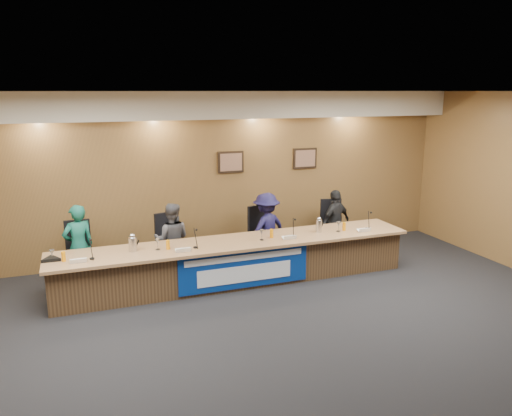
{
  "coord_description": "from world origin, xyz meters",
  "views": [
    {
      "loc": [
        -2.48,
        -5.27,
        3.21
      ],
      "look_at": [
        0.46,
        2.7,
        1.2
      ],
      "focal_mm": 35.0,
      "sensor_mm": 36.0,
      "label": 1
    }
  ],
  "objects_px": {
    "dais_body": "(237,263)",
    "carafe_right": "(319,226)",
    "panelist_a": "(79,246)",
    "panelist_c": "(266,229)",
    "speakerphone": "(51,259)",
    "office_chair_b": "(171,247)",
    "carafe_left": "(133,244)",
    "office_chair_d": "(333,230)",
    "panelist_b": "(172,239)",
    "panelist_d": "(335,223)",
    "banner": "(245,269)",
    "office_chair_a": "(80,257)",
    "office_chair_c": "(264,237)"
  },
  "relations": [
    {
      "from": "dais_body",
      "to": "carafe_right",
      "type": "relative_size",
      "value": 26.88
    },
    {
      "from": "dais_body",
      "to": "panelist_a",
      "type": "bearing_deg",
      "value": 163.82
    },
    {
      "from": "panelist_c",
      "to": "speakerphone",
      "type": "bearing_deg",
      "value": -8.95
    },
    {
      "from": "dais_body",
      "to": "panelist_a",
      "type": "height_order",
      "value": "panelist_a"
    },
    {
      "from": "panelist_a",
      "to": "office_chair_b",
      "type": "distance_m",
      "value": 1.57
    },
    {
      "from": "carafe_left",
      "to": "carafe_right",
      "type": "relative_size",
      "value": 1.0
    },
    {
      "from": "dais_body",
      "to": "panelist_a",
      "type": "xyz_separation_m",
      "value": [
        -2.51,
        0.73,
        0.35
      ]
    },
    {
      "from": "carafe_left",
      "to": "speakerphone",
      "type": "bearing_deg",
      "value": -178.2
    },
    {
      "from": "panelist_a",
      "to": "office_chair_d",
      "type": "xyz_separation_m",
      "value": [
        4.81,
        0.1,
        -0.22
      ]
    },
    {
      "from": "panelist_a",
      "to": "panelist_b",
      "type": "relative_size",
      "value": 1.07
    },
    {
      "from": "carafe_right",
      "to": "panelist_b",
      "type": "bearing_deg",
      "value": 162.77
    },
    {
      "from": "panelist_d",
      "to": "carafe_right",
      "type": "relative_size",
      "value": 5.93
    },
    {
      "from": "dais_body",
      "to": "banner",
      "type": "relative_size",
      "value": 2.73
    },
    {
      "from": "panelist_a",
      "to": "carafe_right",
      "type": "relative_size",
      "value": 6.3
    },
    {
      "from": "dais_body",
      "to": "office_chair_a",
      "type": "height_order",
      "value": "dais_body"
    },
    {
      "from": "panelist_b",
      "to": "office_chair_a",
      "type": "bearing_deg",
      "value": 12.91
    },
    {
      "from": "panelist_a",
      "to": "office_chair_c",
      "type": "distance_m",
      "value": 3.34
    },
    {
      "from": "office_chair_a",
      "to": "carafe_right",
      "type": "xyz_separation_m",
      "value": [
        4.04,
        -0.87,
        0.38
      ]
    },
    {
      "from": "dais_body",
      "to": "speakerphone",
      "type": "bearing_deg",
      "value": -179.24
    },
    {
      "from": "panelist_c",
      "to": "office_chair_b",
      "type": "height_order",
      "value": "panelist_c"
    },
    {
      "from": "panelist_a",
      "to": "office_chair_b",
      "type": "relative_size",
      "value": 2.93
    },
    {
      "from": "panelist_c",
      "to": "carafe_left",
      "type": "xyz_separation_m",
      "value": [
        -2.54,
        -0.73,
        0.18
      ]
    },
    {
      "from": "dais_body",
      "to": "panelist_d",
      "type": "height_order",
      "value": "panelist_d"
    },
    {
      "from": "office_chair_b",
      "to": "speakerphone",
      "type": "height_order",
      "value": "speakerphone"
    },
    {
      "from": "banner",
      "to": "speakerphone",
      "type": "relative_size",
      "value": 6.88
    },
    {
      "from": "banner",
      "to": "speakerphone",
      "type": "xyz_separation_m",
      "value": [
        -2.91,
        0.38,
        0.4
      ]
    },
    {
      "from": "panelist_d",
      "to": "speakerphone",
      "type": "xyz_separation_m",
      "value": [
        -5.2,
        -0.77,
        0.11
      ]
    },
    {
      "from": "panelist_a",
      "to": "panelist_b",
      "type": "xyz_separation_m",
      "value": [
        1.55,
        0.0,
        -0.05
      ]
    },
    {
      "from": "panelist_b",
      "to": "dais_body",
      "type": "bearing_deg",
      "value": 159.48
    },
    {
      "from": "office_chair_b",
      "to": "carafe_left",
      "type": "distance_m",
      "value": 1.18
    },
    {
      "from": "panelist_b",
      "to": "office_chair_b",
      "type": "distance_m",
      "value": 0.2
    },
    {
      "from": "panelist_c",
      "to": "panelist_d",
      "type": "height_order",
      "value": "panelist_c"
    },
    {
      "from": "panelist_b",
      "to": "office_chair_d",
      "type": "height_order",
      "value": "panelist_b"
    },
    {
      "from": "panelist_b",
      "to": "panelist_c",
      "type": "relative_size",
      "value": 0.96
    },
    {
      "from": "office_chair_c",
      "to": "speakerphone",
      "type": "height_order",
      "value": "speakerphone"
    },
    {
      "from": "dais_body",
      "to": "speakerphone",
      "type": "distance_m",
      "value": 2.94
    },
    {
      "from": "office_chair_d",
      "to": "carafe_right",
      "type": "xyz_separation_m",
      "value": [
        -0.77,
        -0.87,
        0.38
      ]
    },
    {
      "from": "panelist_c",
      "to": "carafe_left",
      "type": "relative_size",
      "value": 6.1
    },
    {
      "from": "panelist_d",
      "to": "panelist_a",
      "type": "bearing_deg",
      "value": -21.81
    },
    {
      "from": "office_chair_c",
      "to": "office_chair_d",
      "type": "relative_size",
      "value": 1.0
    },
    {
      "from": "dais_body",
      "to": "speakerphone",
      "type": "relative_size",
      "value": 18.75
    },
    {
      "from": "panelist_c",
      "to": "office_chair_a",
      "type": "relative_size",
      "value": 2.84
    },
    {
      "from": "dais_body",
      "to": "carafe_right",
      "type": "height_order",
      "value": "carafe_right"
    },
    {
      "from": "office_chair_d",
      "to": "carafe_left",
      "type": "height_order",
      "value": "carafe_left"
    },
    {
      "from": "panelist_a",
      "to": "office_chair_d",
      "type": "height_order",
      "value": "panelist_a"
    },
    {
      "from": "office_chair_c",
      "to": "panelist_b",
      "type": "bearing_deg",
      "value": 162.25
    },
    {
      "from": "banner",
      "to": "office_chair_b",
      "type": "distance_m",
      "value": 1.58
    },
    {
      "from": "office_chair_b",
      "to": "carafe_left",
      "type": "xyz_separation_m",
      "value": [
        -0.75,
        -0.83,
        0.38
      ]
    },
    {
      "from": "banner",
      "to": "carafe_right",
      "type": "relative_size",
      "value": 9.86
    },
    {
      "from": "panelist_d",
      "to": "banner",
      "type": "bearing_deg",
      "value": 4.7
    }
  ]
}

